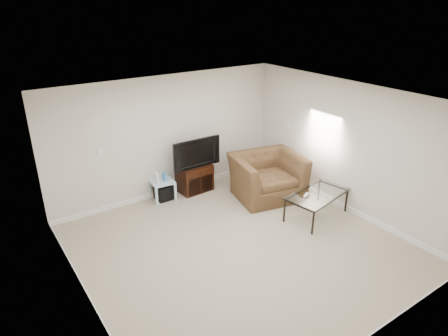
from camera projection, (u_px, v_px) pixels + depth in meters
floor at (240, 247)px, 6.71m from camera, size 5.00×5.00×0.00m
ceiling at (243, 101)px, 5.71m from camera, size 5.00×5.00×0.00m
wall_back at (167, 137)px, 8.10m from camera, size 5.00×0.02×2.50m
wall_left at (79, 229)px, 4.91m from camera, size 0.02×5.00×2.50m
wall_right at (347, 148)px, 7.51m from camera, size 0.02×5.00×2.50m
plate_back at (100, 151)px, 7.36m from camera, size 0.12×0.02×0.12m
plate_right_switch at (288, 127)px, 8.71m from camera, size 0.02×0.09×0.13m
plate_right_outlet at (295, 171)px, 8.86m from camera, size 0.02×0.08×0.12m
tv_stand at (194, 178)px, 8.56m from camera, size 0.72×0.52×0.58m
dvd_player at (195, 170)px, 8.45m from camera, size 0.44×0.32×0.06m
television at (194, 152)px, 8.30m from camera, size 1.00×0.20×0.62m
side_table at (163, 190)px, 8.19m from camera, size 0.49×0.49×0.43m
subwoofer at (164, 192)px, 8.24m from camera, size 0.33×0.33×0.32m
game_console at (157, 178)px, 8.01m from camera, size 0.05×0.15×0.20m
game_case at (164, 177)px, 8.08m from camera, size 0.05×0.13×0.17m
recliner at (267, 170)px, 8.20m from camera, size 1.53×1.16×1.20m
coffee_table at (316, 205)px, 7.55m from camera, size 1.36×0.92×0.49m
remote at (306, 195)px, 7.37m from camera, size 0.20×0.14×0.02m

